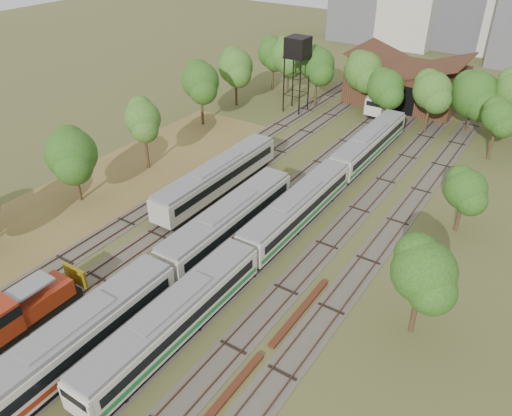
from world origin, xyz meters
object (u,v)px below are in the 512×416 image
Objects in this scene: railcar_red_set at (163,274)px; shunter_locomotive at (21,310)px; railcar_green_set at (297,209)px; water_tower at (298,49)px.

railcar_red_set is 4.27× the size of shunter_locomotive.
railcar_green_set is 4.90× the size of water_tower.
railcar_red_set is at bearing -74.64° from water_tower.
shunter_locomotive is (-10.00, -22.65, -0.19)m from railcar_green_set.
water_tower reaches higher than shunter_locomotive.
railcar_red_set is 42.85m from water_tower.
water_tower is at bearing 96.03° from shunter_locomotive.
railcar_green_set is 31.38m from water_tower.
railcar_green_set is at bearing -60.16° from water_tower.
shunter_locomotive is 0.76× the size of water_tower.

